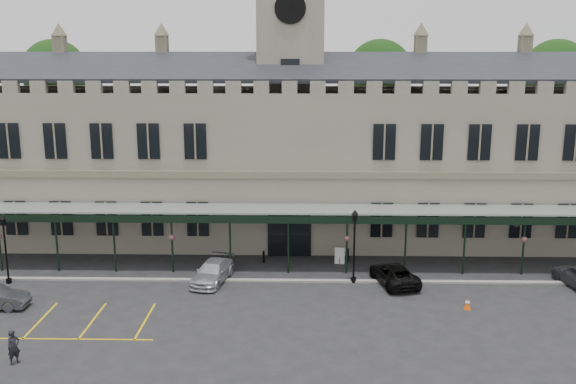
{
  "coord_description": "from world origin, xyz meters",
  "views": [
    {
      "loc": [
        0.87,
        -34.8,
        15.22
      ],
      "look_at": [
        0.0,
        6.0,
        6.0
      ],
      "focal_mm": 40.0,
      "sensor_mm": 36.0,
      "label": 1
    }
  ],
  "objects_px": {
    "traffic_cone": "(467,304)",
    "station_building": "(291,159)",
    "lamp_post_left": "(5,243)",
    "car_van": "(394,274)",
    "person_a": "(14,347)",
    "sign_board": "(340,256)",
    "clock_tower": "(291,75)",
    "lamp_post_mid": "(354,240)",
    "car_taxi": "(213,272)"
  },
  "relations": [
    {
      "from": "station_building",
      "to": "traffic_cone",
      "type": "relative_size",
      "value": 90.51
    },
    {
      "from": "station_building",
      "to": "person_a",
      "type": "xyz_separation_m",
      "value": [
        -13.2,
        -22.06,
        -5.59
      ]
    },
    {
      "from": "lamp_post_left",
      "to": "sign_board",
      "type": "relative_size",
      "value": 3.86
    },
    {
      "from": "clock_tower",
      "to": "person_a",
      "type": "distance_m",
      "value": 28.53
    },
    {
      "from": "traffic_cone",
      "to": "person_a",
      "type": "distance_m",
      "value": 25.07
    },
    {
      "from": "traffic_cone",
      "to": "sign_board",
      "type": "xyz_separation_m",
      "value": [
        -7.14,
        8.02,
        0.27
      ]
    },
    {
      "from": "lamp_post_left",
      "to": "traffic_cone",
      "type": "xyz_separation_m",
      "value": [
        29.24,
        -3.7,
        -2.46
      ]
    },
    {
      "from": "clock_tower",
      "to": "sign_board",
      "type": "distance_m",
      "value": 14.73
    },
    {
      "from": "lamp_post_mid",
      "to": "sign_board",
      "type": "relative_size",
      "value": 4.09
    },
    {
      "from": "sign_board",
      "to": "person_a",
      "type": "bearing_deg",
      "value": -130.32
    },
    {
      "from": "station_building",
      "to": "clock_tower",
      "type": "xyz_separation_m",
      "value": [
        0.0,
        0.09,
        6.64
      ]
    },
    {
      "from": "traffic_cone",
      "to": "car_van",
      "type": "height_order",
      "value": "car_van"
    },
    {
      "from": "lamp_post_left",
      "to": "person_a",
      "type": "relative_size",
      "value": 2.68
    },
    {
      "from": "car_taxi",
      "to": "person_a",
      "type": "distance_m",
      "value": 14.14
    },
    {
      "from": "station_building",
      "to": "clock_tower",
      "type": "relative_size",
      "value": 2.42
    },
    {
      "from": "station_building",
      "to": "car_van",
      "type": "bearing_deg",
      "value": -56.65
    },
    {
      "from": "lamp_post_left",
      "to": "car_van",
      "type": "distance_m",
      "value": 25.55
    },
    {
      "from": "station_building",
      "to": "lamp_post_left",
      "type": "relative_size",
      "value": 12.79
    },
    {
      "from": "sign_board",
      "to": "car_taxi",
      "type": "relative_size",
      "value": 0.26
    },
    {
      "from": "clock_tower",
      "to": "car_van",
      "type": "relative_size",
      "value": 5.28
    },
    {
      "from": "station_building",
      "to": "lamp_post_mid",
      "type": "distance_m",
      "value": 11.85
    },
    {
      "from": "sign_board",
      "to": "car_taxi",
      "type": "xyz_separation_m",
      "value": [
        -8.65,
        -3.77,
        0.09
      ]
    },
    {
      "from": "station_building",
      "to": "person_a",
      "type": "bearing_deg",
      "value": -120.9
    },
    {
      "from": "lamp_post_left",
      "to": "car_taxi",
      "type": "xyz_separation_m",
      "value": [
        13.45,
        0.56,
        -2.1
      ]
    },
    {
      "from": "clock_tower",
      "to": "lamp_post_mid",
      "type": "relative_size",
      "value": 4.99
    },
    {
      "from": "traffic_cone",
      "to": "station_building",
      "type": "bearing_deg",
      "value": 126.11
    },
    {
      "from": "car_taxi",
      "to": "person_a",
      "type": "bearing_deg",
      "value": -113.35
    },
    {
      "from": "person_a",
      "to": "station_building",
      "type": "bearing_deg",
      "value": 8.32
    },
    {
      "from": "clock_tower",
      "to": "traffic_cone",
      "type": "height_order",
      "value": "clock_tower"
    },
    {
      "from": "clock_tower",
      "to": "person_a",
      "type": "height_order",
      "value": "clock_tower"
    },
    {
      "from": "lamp_post_left",
      "to": "car_van",
      "type": "relative_size",
      "value": 1.0
    },
    {
      "from": "lamp_post_left",
      "to": "car_van",
      "type": "bearing_deg",
      "value": 1.03
    },
    {
      "from": "lamp_post_mid",
      "to": "clock_tower",
      "type": "bearing_deg",
      "value": 112.45
    },
    {
      "from": "clock_tower",
      "to": "lamp_post_left",
      "type": "relative_size",
      "value": 5.29
    },
    {
      "from": "lamp_post_left",
      "to": "lamp_post_mid",
      "type": "bearing_deg",
      "value": 1.62
    },
    {
      "from": "lamp_post_left",
      "to": "car_taxi",
      "type": "distance_m",
      "value": 13.63
    },
    {
      "from": "clock_tower",
      "to": "person_a",
      "type": "relative_size",
      "value": 14.15
    },
    {
      "from": "sign_board",
      "to": "person_a",
      "type": "height_order",
      "value": "person_a"
    },
    {
      "from": "lamp_post_left",
      "to": "car_van",
      "type": "height_order",
      "value": "lamp_post_left"
    },
    {
      "from": "clock_tower",
      "to": "sign_board",
      "type": "relative_size",
      "value": 20.42
    },
    {
      "from": "lamp_post_mid",
      "to": "car_van",
      "type": "bearing_deg",
      "value": -4.05
    },
    {
      "from": "sign_board",
      "to": "car_van",
      "type": "xyz_separation_m",
      "value": [
        3.35,
        -3.87,
        0.06
      ]
    },
    {
      "from": "lamp_post_mid",
      "to": "car_taxi",
      "type": "xyz_separation_m",
      "value": [
        -9.35,
        -0.08,
        -2.27
      ]
    },
    {
      "from": "station_building",
      "to": "car_taxi",
      "type": "relative_size",
      "value": 12.82
    },
    {
      "from": "clock_tower",
      "to": "sign_board",
      "type": "xyz_separation_m",
      "value": [
        3.65,
        -6.85,
        -12.52
      ]
    },
    {
      "from": "lamp_post_left",
      "to": "sign_board",
      "type": "distance_m",
      "value": 22.63
    },
    {
      "from": "sign_board",
      "to": "car_van",
      "type": "relative_size",
      "value": 0.26
    },
    {
      "from": "clock_tower",
      "to": "traffic_cone",
      "type": "relative_size",
      "value": 37.41
    },
    {
      "from": "clock_tower",
      "to": "car_taxi",
      "type": "distance_m",
      "value": 17.1
    },
    {
      "from": "clock_tower",
      "to": "car_van",
      "type": "bearing_deg",
      "value": -56.86
    }
  ]
}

